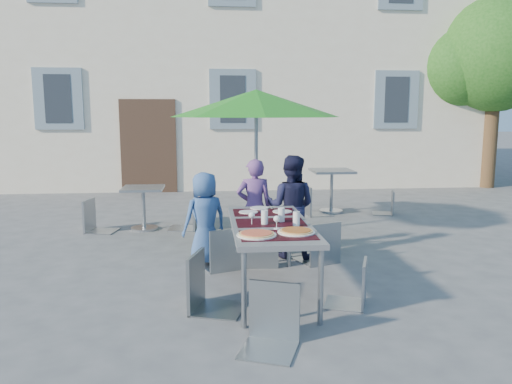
{
  "coord_description": "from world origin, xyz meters",
  "views": [
    {
      "loc": [
        -0.61,
        -4.52,
        1.87
      ],
      "look_at": [
        -0.04,
        1.39,
        0.93
      ],
      "focal_mm": 35.0,
      "sensor_mm": 36.0,
      "label": 1
    }
  ],
  "objects": [
    {
      "name": "building",
      "position": [
        -0.0,
        11.5,
        4.85
      ],
      "size": [
        13.6,
        8.2,
        11.1
      ],
      "color": "beige",
      "rests_on": "ground"
    },
    {
      "name": "chair_1",
      "position": [
        0.03,
        1.4,
        0.54
      ],
      "size": [
        0.42,
        0.43,
        0.92
      ],
      "color": "#93999E",
      "rests_on": "ground"
    },
    {
      "name": "child_2",
      "position": [
        0.46,
        1.78,
        0.67
      ],
      "size": [
        0.74,
        0.59,
        1.34
      ],
      "primitive_type": "imported",
      "rotation": [
        0.0,
        0.0,
        2.77
      ],
      "color": "#191937",
      "rests_on": "ground"
    },
    {
      "name": "dining_table",
      "position": [
        0.03,
        0.49,
        0.7
      ],
      "size": [
        0.8,
        1.85,
        0.76
      ],
      "color": "#47484D",
      "rests_on": "ground"
    },
    {
      "name": "pizza_near_left",
      "position": [
        -0.17,
        -0.07,
        0.77
      ],
      "size": [
        0.37,
        0.37,
        0.03
      ],
      "color": "white",
      "rests_on": "dining_table"
    },
    {
      "name": "glassware",
      "position": [
        0.08,
        0.39,
        0.83
      ],
      "size": [
        0.51,
        0.37,
        0.15
      ],
      "color": "silver",
      "rests_on": "dining_table"
    },
    {
      "name": "pizza_near_right",
      "position": [
        0.21,
        0.01,
        0.77
      ],
      "size": [
        0.36,
        0.36,
        0.03
      ],
      "color": "white",
      "rests_on": "dining_table"
    },
    {
      "name": "tree",
      "position": [
        6.55,
        7.54,
        3.25
      ],
      "size": [
        3.6,
        3.0,
        4.7
      ],
      "color": "#4F3822",
      "rests_on": "ground"
    },
    {
      "name": "cafe_table_0",
      "position": [
        -1.66,
        3.55,
        0.46
      ],
      "size": [
        0.65,
        0.65,
        0.7
      ],
      "color": "#B7BAC0",
      "rests_on": "ground"
    },
    {
      "name": "chair_2",
      "position": [
        0.79,
        1.45,
        0.6
      ],
      "size": [
        0.59,
        0.59,
        1.01
      ],
      "color": "gray",
      "rests_on": "ground"
    },
    {
      "name": "child_1",
      "position": [
        -0.01,
        1.9,
        0.64
      ],
      "size": [
        0.47,
        0.31,
        1.29
      ],
      "primitive_type": "imported",
      "rotation": [
        0.0,
        0.0,
        3.13
      ],
      "color": "#683E80",
      "rests_on": "ground"
    },
    {
      "name": "ground",
      "position": [
        0.0,
        0.0,
        0.0
      ],
      "size": [
        90.0,
        90.0,
        0.0
      ],
      "primitive_type": "plane",
      "color": "#4E4D50",
      "rests_on": "ground"
    },
    {
      "name": "chair_5",
      "position": [
        -0.12,
        -0.73,
        0.57
      ],
      "size": [
        0.55,
        0.55,
        0.97
      ],
      "color": "gray",
      "rests_on": "ground"
    },
    {
      "name": "cafe_table_1",
      "position": [
        1.72,
        4.66,
        0.58
      ],
      "size": [
        0.76,
        0.76,
        0.82
      ],
      "color": "#B7BAC0",
      "rests_on": "ground"
    },
    {
      "name": "chair_4",
      "position": [
        0.8,
        0.04,
        0.5
      ],
      "size": [
        0.5,
        0.49,
        0.87
      ],
      "color": "#94989F",
      "rests_on": "ground"
    },
    {
      "name": "bg_chair_r_0",
      "position": [
        -0.92,
        3.52,
        0.6
      ],
      "size": [
        0.51,
        0.51,
        1.01
      ],
      "color": "#91979C",
      "rests_on": "ground"
    },
    {
      "name": "child_0",
      "position": [
        -0.65,
        1.57,
        0.58
      ],
      "size": [
        0.67,
        0.57,
        1.16
      ],
      "primitive_type": "imported",
      "rotation": [
        0.0,
        0.0,
        3.58
      ],
      "color": "#345691",
      "rests_on": "ground"
    },
    {
      "name": "bg_chair_l_1",
      "position": [
        1.32,
        4.44,
        0.61
      ],
      "size": [
        0.5,
        0.5,
        1.03
      ],
      "color": "gray",
      "rests_on": "ground"
    },
    {
      "name": "chair_0",
      "position": [
        -0.44,
        1.31,
        0.58
      ],
      "size": [
        0.56,
        0.57,
        0.98
      ],
      "color": "gray",
      "rests_on": "ground"
    },
    {
      "name": "place_settings",
      "position": [
        0.02,
        1.1,
        0.76
      ],
      "size": [
        0.65,
        0.47,
        0.01
      ],
      "color": "white",
      "rests_on": "dining_table"
    },
    {
      "name": "bg_chair_l_0",
      "position": [
        -2.41,
        3.48,
        0.58
      ],
      "size": [
        0.52,
        0.51,
        0.99
      ],
      "color": "gray",
      "rests_on": "ground"
    },
    {
      "name": "chair_3",
      "position": [
        -0.64,
        0.08,
        0.62
      ],
      "size": [
        0.59,
        0.58,
        1.05
      ],
      "color": "gray",
      "rests_on": "ground"
    },
    {
      "name": "bg_chair_r_1",
      "position": [
        2.73,
        4.38,
        0.49
      ],
      "size": [
        0.46,
        0.46,
        0.84
      ],
      "color": "gray",
      "rests_on": "ground"
    },
    {
      "name": "patio_umbrella",
      "position": [
        0.12,
        2.92,
        2.0
      ],
      "size": [
        2.53,
        2.53,
        2.22
      ],
      "color": "#B7BAC0",
      "rests_on": "ground"
    }
  ]
}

